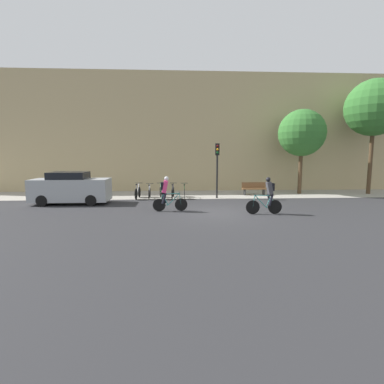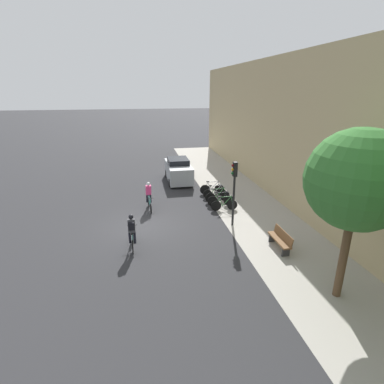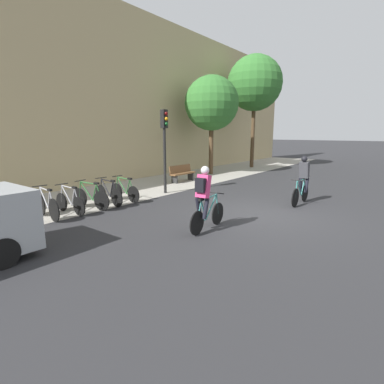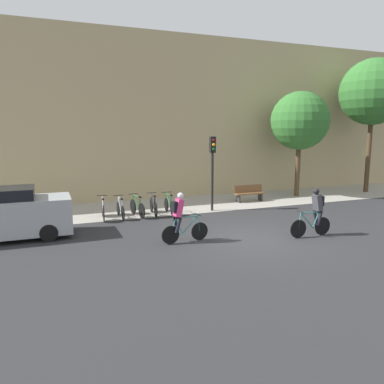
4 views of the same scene
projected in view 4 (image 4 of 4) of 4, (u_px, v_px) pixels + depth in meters
ground at (251, 239)px, 13.41m from camera, size 200.00×200.00×0.00m
kerb_strip at (185, 204)px, 19.61m from camera, size 44.00×4.50×0.01m
building_facade at (169, 117)px, 21.20m from camera, size 44.00×0.60×9.13m
cyclist_pink at (180, 216)px, 12.80m from camera, size 1.75×0.47×1.76m
cyclist_grey at (315, 211)px, 13.63m from camera, size 1.75×0.46×1.78m
parked_bike_0 at (103, 210)px, 16.33m from camera, size 0.46×1.72×0.99m
parked_bike_1 at (120, 209)px, 16.60m from camera, size 0.46×1.64×0.95m
parked_bike_2 at (137, 207)px, 16.87m from camera, size 0.46×1.72×0.98m
parked_bike_3 at (153, 206)px, 17.14m from camera, size 0.46×1.72×0.97m
parked_bike_4 at (169, 205)px, 17.42m from camera, size 0.46×1.67×0.96m
traffic_light_pole at (213, 160)px, 17.70m from camera, size 0.26×0.30×3.55m
bench at (249, 193)px, 20.34m from camera, size 1.71×0.44×0.89m
parked_car at (7, 215)px, 13.22m from camera, size 4.30×1.84×1.85m
street_tree_0 at (300, 121)px, 21.43m from camera, size 3.32×3.32×6.04m
street_tree_1 at (373, 92)px, 22.59m from camera, size 3.96×3.96×8.10m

